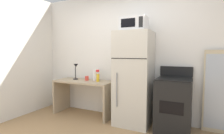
% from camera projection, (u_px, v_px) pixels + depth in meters
% --- Properties ---
extents(wall_back_white, '(5.00, 0.10, 2.60)m').
position_uv_depth(wall_back_white, '(133.00, 55.00, 3.66)').
color(wall_back_white, white).
rests_on(wall_back_white, ground).
extents(desk, '(1.30, 0.54, 0.75)m').
position_uv_depth(desk, '(84.00, 90.00, 3.84)').
color(desk, tan).
rests_on(desk, ground).
extents(desk_lamp, '(0.14, 0.12, 0.35)m').
position_uv_depth(desk_lamp, '(76.00, 69.00, 3.94)').
color(desk_lamp, black).
rests_on(desk_lamp, desk).
extents(paper_towel_roll, '(0.11, 0.11, 0.24)m').
position_uv_depth(paper_towel_roll, '(95.00, 75.00, 3.83)').
color(paper_towel_roll, white).
rests_on(paper_towel_roll, desk).
extents(spray_bottle, '(0.06, 0.06, 0.25)m').
position_uv_depth(spray_bottle, '(98.00, 77.00, 3.68)').
color(spray_bottle, yellow).
rests_on(spray_bottle, desk).
extents(coffee_mug, '(0.08, 0.08, 0.09)m').
position_uv_depth(coffee_mug, '(87.00, 78.00, 3.83)').
color(coffee_mug, '#D83F33').
rests_on(coffee_mug, desk).
extents(refrigerator, '(0.65, 0.61, 1.74)m').
position_uv_depth(refrigerator, '(134.00, 79.00, 3.30)').
color(refrigerator, beige).
rests_on(refrigerator, ground).
extents(microwave, '(0.46, 0.35, 0.26)m').
position_uv_depth(microwave, '(134.00, 24.00, 3.20)').
color(microwave, silver).
rests_on(microwave, refrigerator).
extents(oven_range, '(0.57, 0.61, 1.10)m').
position_uv_depth(oven_range, '(174.00, 105.00, 3.02)').
color(oven_range, black).
rests_on(oven_range, ground).
extents(leaning_mirror, '(0.44, 0.03, 1.40)m').
position_uv_depth(leaning_mirror, '(218.00, 92.00, 2.94)').
color(leaning_mirror, '#C6B793').
rests_on(leaning_mirror, ground).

